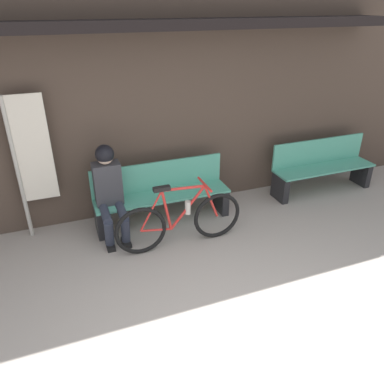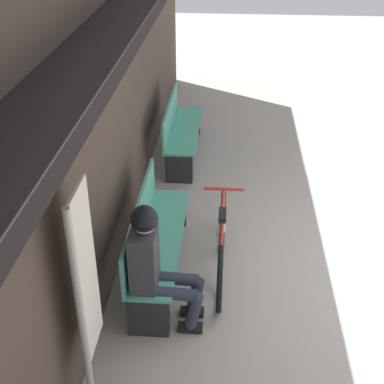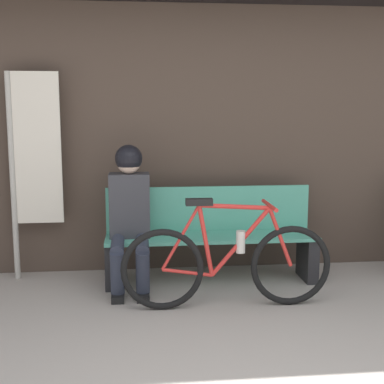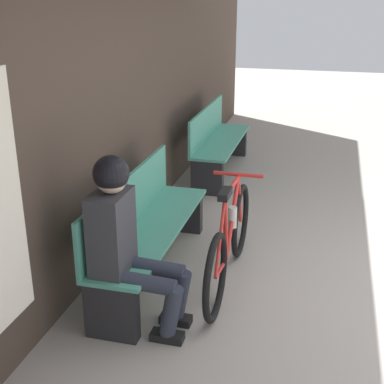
# 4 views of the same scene
# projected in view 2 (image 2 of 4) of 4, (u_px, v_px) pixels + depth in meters

# --- Properties ---
(storefront_wall) EXTENTS (12.00, 0.56, 3.20)m
(storefront_wall) POSITION_uv_depth(u_px,v_px,m) (98.00, 120.00, 4.59)
(storefront_wall) COLOR #4C3D33
(storefront_wall) RESTS_ON ground_plane
(park_bench_near) EXTENTS (1.83, 0.42, 0.82)m
(park_bench_near) POSITION_uv_depth(u_px,v_px,m) (155.00, 239.00, 5.26)
(park_bench_near) COLOR #51A88E
(park_bench_near) RESTS_ON ground_plane
(bicycle) EXTENTS (1.62, 0.40, 0.85)m
(bicycle) POSITION_uv_depth(u_px,v_px,m) (222.00, 244.00, 5.27)
(bicycle) COLOR black
(bicycle) RESTS_ON ground_plane
(person_seated) EXTENTS (0.34, 0.62, 1.21)m
(person_seated) POSITION_uv_depth(u_px,v_px,m) (155.00, 260.00, 4.50)
(person_seated) COLOR #2D3342
(person_seated) RESTS_ON ground_plane
(park_bench_far) EXTENTS (1.66, 0.42, 0.82)m
(park_bench_far) POSITION_uv_depth(u_px,v_px,m) (180.00, 131.00, 7.53)
(park_bench_far) COLOR #51A88E
(park_bench_far) RESTS_ON ground_plane
(banner_pole) EXTENTS (0.45, 0.05, 1.82)m
(banner_pole) POSITION_uv_depth(u_px,v_px,m) (85.00, 288.00, 3.58)
(banner_pole) COLOR #B7B2A8
(banner_pole) RESTS_ON ground_plane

